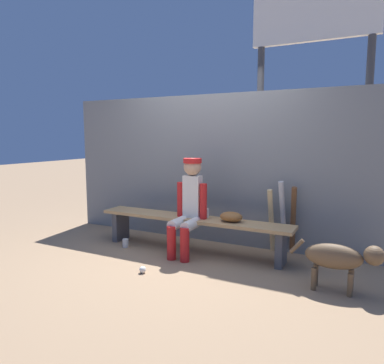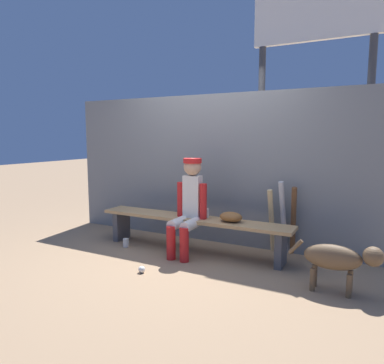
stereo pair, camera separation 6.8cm
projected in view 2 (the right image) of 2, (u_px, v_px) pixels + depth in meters
The scene contains 13 objects.
ground_plane at pixel (192, 251), 4.55m from camera, with size 30.00×30.00×0.00m, color #937556.
chainlink_fence at pixel (210, 169), 4.88m from camera, with size 4.50×0.03×2.03m, color slate.
dugout_bench at pixel (192, 224), 4.50m from camera, with size 2.57×0.36×0.45m.
player_seated at pixel (188, 203), 4.37m from camera, with size 0.41×0.55×1.20m.
baseball_glove at pixel (231, 217), 4.24m from camera, with size 0.28×0.20×0.12m, color brown.
bat_wood_natural at pixel (272, 221), 4.44m from camera, with size 0.06×0.06×0.82m, color tan.
bat_aluminum_silver at pixel (283, 218), 4.38m from camera, with size 0.06×0.06×0.94m, color #B7B7BC.
bat_wood_dark at pixel (293, 221), 4.33m from camera, with size 0.06×0.06×0.88m, color brown.
baseball at pixel (142, 269), 3.82m from camera, with size 0.07×0.07×0.07m, color white.
cup_on_ground at pixel (126, 243), 4.72m from camera, with size 0.08×0.08×0.11m, color silver.
cup_on_bench at pixel (206, 213), 4.47m from camera, with size 0.08×0.08×0.11m, color silver.
scoreboard at pixel (319, 52), 4.85m from camera, with size 1.97×0.27×3.78m.
dog at pixel (339, 258), 3.30m from camera, with size 0.84×0.20×0.49m.
Camera 2 is at (2.05, -3.89, 1.47)m, focal length 33.13 mm.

